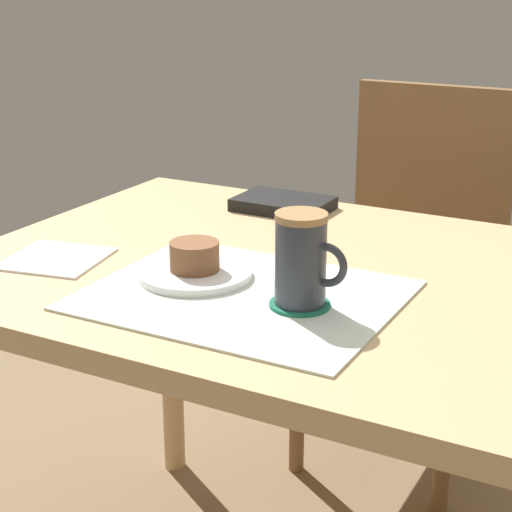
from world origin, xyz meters
TOP-DOWN VIEW (x-y plane):
  - dining_table at (0.00, 0.00)m, footprint 1.19×0.79m
  - wooden_chair at (-0.10, 0.72)m, footprint 0.42×0.42m
  - placemat at (-0.08, -0.15)m, footprint 0.44×0.36m
  - pastry_plate at (-0.18, -0.12)m, footprint 0.17×0.17m
  - pastry at (-0.18, -0.12)m, footprint 0.08×0.08m
  - coffee_coaster at (0.01, -0.15)m, footprint 0.09×0.09m
  - coffee_mug at (0.02, -0.15)m, footprint 0.11×0.07m
  - paper_napkin at (-0.42, -0.15)m, footprint 0.18×0.18m
  - small_book at (-0.23, 0.29)m, footprint 0.18×0.13m

SIDE VIEW (x-z plane):
  - wooden_chair at x=-0.10m, z-range 0.04..0.93m
  - dining_table at x=0.00m, z-range 0.28..0.98m
  - placemat at x=-0.08m, z-range 0.70..0.71m
  - paper_napkin at x=-0.42m, z-range 0.70..0.71m
  - coffee_coaster at x=0.01m, z-range 0.71..0.71m
  - pastry_plate at x=-0.18m, z-range 0.71..0.72m
  - small_book at x=-0.23m, z-range 0.70..0.73m
  - pastry at x=-0.18m, z-range 0.72..0.76m
  - coffee_mug at x=0.02m, z-range 0.71..0.84m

